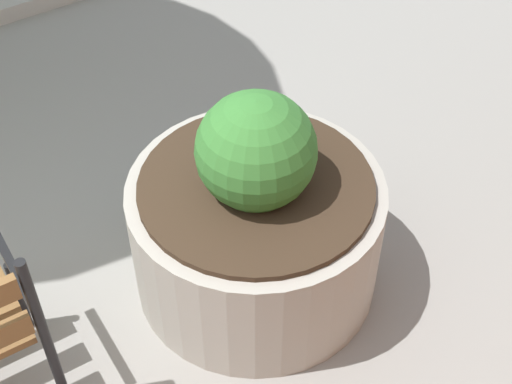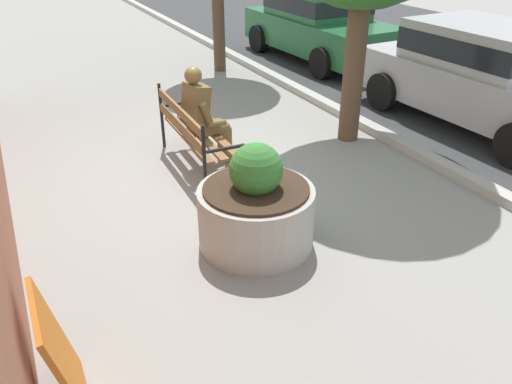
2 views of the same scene
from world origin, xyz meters
TOP-DOWN VIEW (x-y plane):
  - concrete_planter at (1.71, -0.11)m, footprint 1.18×1.18m

SIDE VIEW (x-z plane):
  - concrete_planter at x=1.71m, z-range -0.16..0.95m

